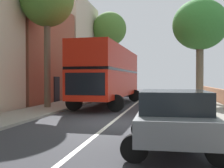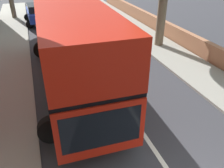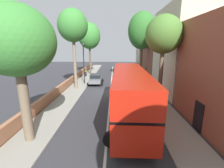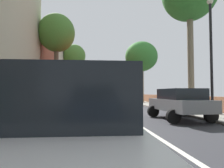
{
  "view_description": "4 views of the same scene",
  "coord_description": "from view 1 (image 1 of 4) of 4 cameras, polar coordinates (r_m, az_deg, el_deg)",
  "views": [
    {
      "loc": [
        2.31,
        -11.62,
        1.88
      ],
      "look_at": [
        -0.96,
        5.04,
        1.59
      ],
      "focal_mm": 44.22,
      "sensor_mm": 36.0,
      "label": 1
    },
    {
      "loc": [
        -3.14,
        -2.24,
        5.74
      ],
      "look_at": [
        -1.08,
        3.7,
        2.1
      ],
      "focal_mm": 36.9,
      "sensor_mm": 36.0,
      "label": 2
    },
    {
      "loc": [
        -0.48,
        19.74,
        5.88
      ],
      "look_at": [
        -0.24,
        3.58,
        1.94
      ],
      "focal_mm": 24.58,
      "sensor_mm": 36.0,
      "label": 3
    },
    {
      "loc": [
        -2.17,
        -13.62,
        1.39
      ],
      "look_at": [
        0.68,
        8.81,
        2.41
      ],
      "focal_mm": 30.88,
      "sensor_mm": 36.0,
      "label": 4
    }
  ],
  "objects": [
    {
      "name": "parked_car_grey_right_3",
      "position": [
        7.43,
        12.6,
        -6.54
      ],
      "size": [
        2.54,
        4.04,
        1.59
      ],
      "color": "slate",
      "rests_on": "ground"
    },
    {
      "name": "street_tree_left_2",
      "position": [
        35.31,
        -0.51,
        11.2
      ],
      "size": [
        4.22,
        4.22,
        10.23
      ],
      "color": "brown",
      "rests_on": "sidewalk_left"
    },
    {
      "name": "street_tree_right_1",
      "position": [
        23.26,
        17.73,
        11.43
      ],
      "size": [
        4.28,
        4.28,
        8.06
      ],
      "color": "brown",
      "rests_on": "sidewalk_right"
    },
    {
      "name": "street_tree_left_4",
      "position": [
        18.63,
        -13.27,
        16.62
      ],
      "size": [
        3.38,
        3.38,
        8.67
      ],
      "color": "brown",
      "rests_on": "sidewalk_left"
    },
    {
      "name": "road_centre_line",
      "position": [
        11.99,
        -0.12,
        -8.02
      ],
      "size": [
        0.16,
        54.0,
        0.01
      ],
      "primitive_type": "cube",
      "color": "silver",
      "rests_on": "ground"
    },
    {
      "name": "ground_plane",
      "position": [
        11.99,
        -0.12,
        -8.03
      ],
      "size": [
        84.0,
        84.0,
        0.0
      ],
      "primitive_type": "plane",
      "color": "#333338"
    },
    {
      "name": "parked_car_blue_left_0",
      "position": [
        31.77,
        2.41,
        -0.66
      ],
      "size": [
        2.62,
        4.22,
        1.73
      ],
      "color": "#1E389E",
      "rests_on": "ground"
    },
    {
      "name": "sidewalk_left",
      "position": [
        13.79,
        -20.65,
        -6.66
      ],
      "size": [
        2.6,
        60.0,
        0.12
      ],
      "primitive_type": "cube",
      "color": "gray",
      "rests_on": "ground"
    },
    {
      "name": "double_decker_bus",
      "position": [
        19.88,
        -0.52,
        2.35
      ],
      "size": [
        3.8,
        11.29,
        4.06
      ],
      "color": "#B61B0D",
      "rests_on": "ground"
    }
  ]
}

